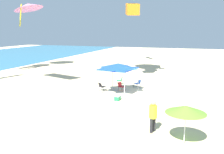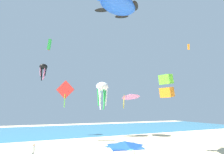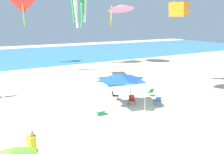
{
  "view_description": "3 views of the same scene",
  "coord_description": "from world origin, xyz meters",
  "px_view_note": "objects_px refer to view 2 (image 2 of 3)",
  "views": [
    {
      "loc": [
        -22.35,
        -4.08,
        5.9
      ],
      "look_at": [
        -0.83,
        3.46,
        1.54
      ],
      "focal_mm": 39.86,
      "sensor_mm": 36.0,
      "label": 1
    },
    {
      "loc": [
        -8.12,
        -11.99,
        5.94
      ],
      "look_at": [
        0.39,
        9.26,
        10.93
      ],
      "focal_mm": 24.4,
      "sensor_mm": 36.0,
      "label": 2
    },
    {
      "loc": [
        -9.88,
        -12.16,
        6.96
      ],
      "look_at": [
        -0.87,
        4.23,
        2.33
      ],
      "focal_mm": 35.6,
      "sensor_mm": 36.0,
      "label": 3
    }
  ],
  "objects_px": {
    "kite_octopus_white": "(102,88)",
    "kite_parafoil_green": "(49,45)",
    "person_beachcomber": "(33,150)",
    "kite_delta_pink": "(130,96)",
    "canopy_tent": "(125,144)",
    "kite_turtle_blue": "(117,5)",
    "kite_octopus_black": "(43,67)",
    "kite_parafoil_orange": "(188,47)",
    "kite_diamond_red": "(65,91)",
    "kite_box_lime": "(166,86)"
  },
  "relations": [
    {
      "from": "kite_delta_pink",
      "to": "kite_parafoil_orange",
      "type": "bearing_deg",
      "value": -64.78
    },
    {
      "from": "kite_octopus_white",
      "to": "kite_turtle_blue",
      "type": "bearing_deg",
      "value": 163.47
    },
    {
      "from": "kite_diamond_red",
      "to": "kite_turtle_blue",
      "type": "distance_m",
      "value": 18.44
    },
    {
      "from": "kite_delta_pink",
      "to": "kite_octopus_black",
      "type": "relative_size",
      "value": 1.11
    },
    {
      "from": "person_beachcomber",
      "to": "kite_box_lime",
      "type": "height_order",
      "value": "kite_box_lime"
    },
    {
      "from": "kite_delta_pink",
      "to": "kite_parafoil_green",
      "type": "height_order",
      "value": "kite_parafoil_green"
    },
    {
      "from": "person_beachcomber",
      "to": "kite_octopus_black",
      "type": "xyz_separation_m",
      "value": [
        -0.78,
        17.1,
        15.09
      ]
    },
    {
      "from": "kite_octopus_black",
      "to": "kite_parafoil_green",
      "type": "distance_m",
      "value": 13.88
    },
    {
      "from": "canopy_tent",
      "to": "kite_octopus_white",
      "type": "bearing_deg",
      "value": 78.85
    },
    {
      "from": "canopy_tent",
      "to": "kite_parafoil_green",
      "type": "xyz_separation_m",
      "value": [
        -8.26,
        10.92,
        13.93
      ]
    },
    {
      "from": "kite_diamond_red",
      "to": "kite_delta_pink",
      "type": "distance_m",
      "value": 15.22
    },
    {
      "from": "canopy_tent",
      "to": "kite_octopus_black",
      "type": "relative_size",
      "value": 0.86
    },
    {
      "from": "kite_parafoil_orange",
      "to": "kite_delta_pink",
      "type": "distance_m",
      "value": 16.25
    },
    {
      "from": "kite_delta_pink",
      "to": "kite_parafoil_green",
      "type": "distance_m",
      "value": 21.0
    },
    {
      "from": "kite_parafoil_orange",
      "to": "kite_box_lime",
      "type": "distance_m",
      "value": 13.44
    },
    {
      "from": "kite_octopus_white",
      "to": "kite_parafoil_orange",
      "type": "height_order",
      "value": "kite_parafoil_orange"
    },
    {
      "from": "person_beachcomber",
      "to": "kite_delta_pink",
      "type": "relative_size",
      "value": 0.4
    },
    {
      "from": "kite_parafoil_orange",
      "to": "kite_delta_pink",
      "type": "xyz_separation_m",
      "value": [
        -5.44,
        12.97,
        -8.14
      ]
    },
    {
      "from": "kite_box_lime",
      "to": "kite_parafoil_green",
      "type": "height_order",
      "value": "kite_parafoil_green"
    },
    {
      "from": "kite_parafoil_orange",
      "to": "kite_octopus_black",
      "type": "relative_size",
      "value": 0.68
    },
    {
      "from": "kite_octopus_white",
      "to": "canopy_tent",
      "type": "bearing_deg",
      "value": 163.83
    },
    {
      "from": "canopy_tent",
      "to": "kite_turtle_blue",
      "type": "distance_m",
      "value": 18.08
    },
    {
      "from": "kite_octopus_white",
      "to": "kite_parafoil_orange",
      "type": "distance_m",
      "value": 19.88
    },
    {
      "from": "person_beachcomber",
      "to": "kite_turtle_blue",
      "type": "height_order",
      "value": "kite_turtle_blue"
    },
    {
      "from": "kite_diamond_red",
      "to": "kite_octopus_black",
      "type": "height_order",
      "value": "kite_octopus_black"
    },
    {
      "from": "kite_parafoil_orange",
      "to": "kite_box_lime",
      "type": "height_order",
      "value": "kite_parafoil_orange"
    },
    {
      "from": "person_beachcomber",
      "to": "kite_parafoil_orange",
      "type": "xyz_separation_m",
      "value": [
        24.66,
        -3.13,
        16.37
      ]
    },
    {
      "from": "kite_delta_pink",
      "to": "kite_octopus_white",
      "type": "bearing_deg",
      "value": 170.0
    },
    {
      "from": "kite_parafoil_orange",
      "to": "kite_parafoil_green",
      "type": "xyz_separation_m",
      "value": [
        -24.06,
        6.43,
        -0.95
      ]
    },
    {
      "from": "canopy_tent",
      "to": "kite_parafoil_green",
      "type": "height_order",
      "value": "kite_parafoil_green"
    },
    {
      "from": "kite_parafoil_green",
      "to": "kite_parafoil_orange",
      "type": "bearing_deg",
      "value": 74.27
    },
    {
      "from": "canopy_tent",
      "to": "kite_parafoil_green",
      "type": "bearing_deg",
      "value": 127.1
    },
    {
      "from": "person_beachcomber",
      "to": "kite_parafoil_orange",
      "type": "height_order",
      "value": "kite_parafoil_orange"
    },
    {
      "from": "kite_diamond_red",
      "to": "kite_delta_pink",
      "type": "bearing_deg",
      "value": -147.66
    },
    {
      "from": "kite_octopus_white",
      "to": "kite_turtle_blue",
      "type": "relative_size",
      "value": 0.94
    },
    {
      "from": "person_beachcomber",
      "to": "kite_turtle_blue",
      "type": "xyz_separation_m",
      "value": [
        9.21,
        -5.27,
        19.42
      ]
    },
    {
      "from": "kite_octopus_white",
      "to": "kite_parafoil_green",
      "type": "xyz_separation_m",
      "value": [
        -11.99,
        -8.0,
        5.47
      ]
    },
    {
      "from": "person_beachcomber",
      "to": "kite_parafoil_green",
      "type": "bearing_deg",
      "value": 165.44
    },
    {
      "from": "kite_octopus_white",
      "to": "kite_diamond_red",
      "type": "height_order",
      "value": "kite_octopus_white"
    },
    {
      "from": "kite_delta_pink",
      "to": "kite_box_lime",
      "type": "bearing_deg",
      "value": -101.11
    },
    {
      "from": "kite_octopus_white",
      "to": "kite_octopus_black",
      "type": "bearing_deg",
      "value": 61.52
    },
    {
      "from": "kite_delta_pink",
      "to": "kite_turtle_blue",
      "type": "bearing_deg",
      "value": -121.06
    },
    {
      "from": "kite_octopus_black",
      "to": "kite_delta_pink",
      "type": "bearing_deg",
      "value": -14.88
    },
    {
      "from": "kite_diamond_red",
      "to": "kite_box_lime",
      "type": "relative_size",
      "value": 1.74
    },
    {
      "from": "kite_octopus_white",
      "to": "kite_diamond_red",
      "type": "distance_m",
      "value": 9.0
    },
    {
      "from": "kite_octopus_black",
      "to": "canopy_tent",
      "type": "bearing_deg",
      "value": -63.62
    },
    {
      "from": "kite_diamond_red",
      "to": "kite_octopus_black",
      "type": "bearing_deg",
      "value": -31.6
    },
    {
      "from": "canopy_tent",
      "to": "kite_octopus_white",
      "type": "relative_size",
      "value": 0.55
    },
    {
      "from": "person_beachcomber",
      "to": "kite_delta_pink",
      "type": "bearing_deg",
      "value": 112.87
    },
    {
      "from": "kite_box_lime",
      "to": "kite_delta_pink",
      "type": "bearing_deg",
      "value": 141.48
    }
  ]
}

